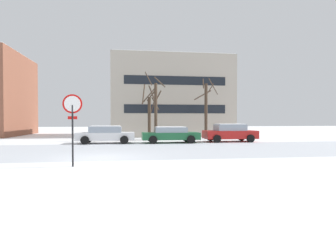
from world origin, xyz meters
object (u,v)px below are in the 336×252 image
parked_car_white (106,134)px  stop_sign (72,116)px  parked_car_red (230,133)px  parked_car_green (170,134)px

parked_car_white → stop_sign: bearing=-92.5°
parked_car_red → parked_car_green: bearing=-175.7°
stop_sign → parked_car_white: stop_sign is taller
parked_car_green → stop_sign: bearing=-117.2°
parked_car_green → parked_car_red: (5.09, 0.39, 0.09)m
stop_sign → parked_car_red: stop_sign is taller
parked_car_red → parked_car_white: bearing=-179.2°
parked_car_white → parked_car_green: bearing=-2.7°
stop_sign → parked_car_white: size_ratio=0.64×
stop_sign → parked_car_green: (5.58, 10.88, -1.34)m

